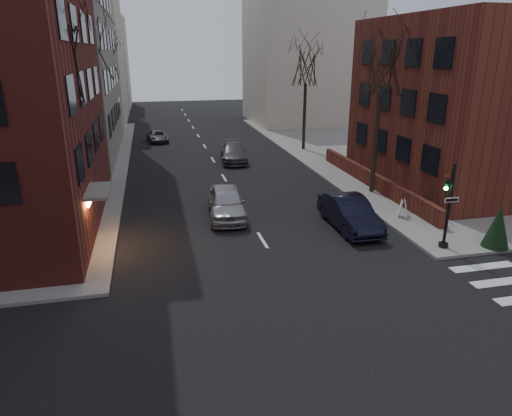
{
  "coord_description": "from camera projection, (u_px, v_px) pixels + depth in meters",
  "views": [
    {
      "loc": [
        -4.95,
        -8.17,
        8.86
      ],
      "look_at": [
        -0.52,
        11.18,
        2.0
      ],
      "focal_mm": 32.0,
      "sensor_mm": 36.0,
      "label": 1
    }
  ],
  "objects": [
    {
      "name": "tree_left_b",
      "position": [
        87.0,
        50.0,
        30.66
      ],
      "size": [
        4.4,
        4.4,
        10.8
      ],
      "color": "#2D231C",
      "rests_on": "sidewalk_far_left"
    },
    {
      "name": "car_lane_gray",
      "position": [
        234.0,
        153.0,
        38.31
      ],
      "size": [
        2.71,
        5.42,
        1.51
      ],
      "primitive_type": "imported",
      "rotation": [
        0.0,
        0.0,
        -0.12
      ],
      "color": "#46464B",
      "rests_on": "ground"
    },
    {
      "name": "parked_sedan",
      "position": [
        350.0,
        213.0,
        23.82
      ],
      "size": [
        1.78,
        5.07,
        1.67
      ],
      "primitive_type": "imported",
      "rotation": [
        0.0,
        0.0,
        0.0
      ],
      "color": "black",
      "rests_on": "ground"
    },
    {
      "name": "traffic_signal",
      "position": [
        447.0,
        212.0,
        20.8
      ],
      "size": [
        0.76,
        0.44,
        4.0
      ],
      "color": "black",
      "rests_on": "sidewalk_far_right"
    },
    {
      "name": "building_distant_ra",
      "position": [
        307.0,
        58.0,
        58.09
      ],
      "size": [
        14.0,
        14.0,
        16.0
      ],
      "primitive_type": "cube",
      "color": "beige",
      "rests_on": "ground"
    },
    {
      "name": "car_lane_silver",
      "position": [
        227.0,
        202.0,
        25.41
      ],
      "size": [
        2.45,
        5.15,
        1.7
      ],
      "primitive_type": "imported",
      "rotation": [
        0.0,
        0.0,
        -0.09
      ],
      "color": "#A1A0A5",
      "rests_on": "ground"
    },
    {
      "name": "tree_right_b",
      "position": [
        306.0,
        66.0,
        40.33
      ],
      "size": [
        3.74,
        3.74,
        9.18
      ],
      "color": "#2D231C",
      "rests_on": "sidewalk_far_right"
    },
    {
      "name": "low_wall_right",
      "position": [
        372.0,
        179.0,
        30.72
      ],
      "size": [
        0.35,
        16.0,
        1.0
      ],
      "primitive_type": "cube",
      "color": "#5C271A",
      "rests_on": "sidewalk_far_right"
    },
    {
      "name": "sandwich_board",
      "position": [
        403.0,
        208.0,
        25.24
      ],
      "size": [
        0.62,
        0.7,
        0.94
      ],
      "primitive_type": "cube",
      "rotation": [
        0.0,
        0.0,
        -0.42
      ],
      "color": "silver",
      "rests_on": "sidewalk_far_right"
    },
    {
      "name": "tree_left_c",
      "position": [
        105.0,
        60.0,
        43.84
      ],
      "size": [
        3.96,
        3.96,
        9.72
      ],
      "color": "#2D231C",
      "rests_on": "sidewalk_far_left"
    },
    {
      "name": "tree_right_a",
      "position": [
        382.0,
        65.0,
        27.29
      ],
      "size": [
        3.96,
        3.96,
        9.72
      ],
      "color": "#2D231C",
      "rests_on": "sidewalk_far_right"
    },
    {
      "name": "evergreen_shrub",
      "position": [
        498.0,
        226.0,
        21.11
      ],
      "size": [
        1.53,
        1.53,
        2.01
      ],
      "primitive_type": "cone",
      "rotation": [
        0.0,
        0.0,
        0.33
      ],
      "color": "black",
      "rests_on": "sidewalk_far_right"
    },
    {
      "name": "tree_left_a",
      "position": [
        55.0,
        60.0,
        19.74
      ],
      "size": [
        4.18,
        4.18,
        10.26
      ],
      "color": "#2D231C",
      "rests_on": "sidewalk_far_left"
    },
    {
      "name": "streetlamp_far",
      "position": [
        117.0,
        98.0,
        47.05
      ],
      "size": [
        0.36,
        0.36,
        6.28
      ],
      "color": "black",
      "rests_on": "sidewalk_far_left"
    },
    {
      "name": "building_distant_la",
      "position": [
        62.0,
        50.0,
        56.04
      ],
      "size": [
        14.0,
        16.0,
        18.0
      ],
      "primitive_type": "cube",
      "color": "beige",
      "rests_on": "ground"
    },
    {
      "name": "sidewalk_far_right",
      "position": [
        503.0,
        144.0,
        45.2
      ],
      "size": [
        44.0,
        44.0,
        0.15
      ],
      "primitive_type": "cube",
      "color": "gray",
      "rests_on": "ground"
    },
    {
      "name": "building_distant_lb",
      "position": [
        95.0,
        63.0,
        72.78
      ],
      "size": [
        10.0,
        12.0,
        14.0
      ],
      "primitive_type": "cube",
      "color": "beige",
      "rests_on": "ground"
    },
    {
      "name": "streetlamp_near",
      "position": [
        99.0,
        129.0,
        28.62
      ],
      "size": [
        0.36,
        0.36,
        6.28
      ],
      "color": "black",
      "rests_on": "sidewalk_far_left"
    },
    {
      "name": "building_right_brick",
      "position": [
        476.0,
        104.0,
        30.66
      ],
      "size": [
        12.0,
        14.0,
        11.0
      ],
      "primitive_type": "cube",
      "color": "#5C271A",
      "rests_on": "ground"
    },
    {
      "name": "car_lane_far",
      "position": [
        158.0,
        136.0,
        46.73
      ],
      "size": [
        2.3,
        4.19,
        1.11
      ],
      "primitive_type": "imported",
      "rotation": [
        0.0,
        0.0,
        0.12
      ],
      "color": "#424147",
      "rests_on": "ground"
    }
  ]
}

